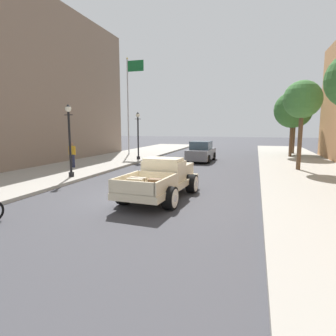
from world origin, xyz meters
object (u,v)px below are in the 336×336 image
at_px(street_lamp_far, 138,132).
at_px(flagpole, 130,96).
at_px(street_tree_farthest, 295,111).
at_px(car_background_grey, 201,152).
at_px(street_tree_second, 302,100).
at_px(pedestrian_sidewalk_left, 72,153).
at_px(street_lamp_near, 69,135).
at_px(hotrod_truck_cream, 163,178).
at_px(street_tree_third, 293,110).

distance_m(street_lamp_far, flagpole, 5.90).
bearing_deg(street_tree_farthest, flagpole, -161.23).
distance_m(street_lamp_far, street_tree_farthest, 16.02).
bearing_deg(car_background_grey, street_tree_farthest, 45.71).
height_order(street_tree_second, street_tree_farthest, street_tree_farthest).
distance_m(car_background_grey, street_tree_farthest, 11.78).
xyz_separation_m(car_background_grey, pedestrian_sidewalk_left, (-7.32, -7.03, 0.32)).
height_order(street_lamp_near, street_lamp_far, same).
xyz_separation_m(car_background_grey, street_tree_second, (6.85, -3.71, 3.66)).
distance_m(street_lamp_near, flagpole, 13.56).
bearing_deg(street_tree_farthest, hotrod_truck_cream, -109.29).
xyz_separation_m(hotrod_truck_cream, pedestrian_sidewalk_left, (-8.02, 5.35, 0.33)).
relative_size(car_background_grey, street_lamp_near, 1.13).
bearing_deg(street_tree_second, flagpole, 155.60).
bearing_deg(street_tree_third, flagpole, -172.38).
relative_size(car_background_grey, street_lamp_far, 1.13).
relative_size(street_lamp_near, flagpole, 0.42).
height_order(flagpole, street_tree_farthest, flagpole).
height_order(hotrod_truck_cream, car_background_grey, car_background_grey).
xyz_separation_m(pedestrian_sidewalk_left, flagpole, (-0.21, 9.84, 4.68)).
bearing_deg(flagpole, hotrod_truck_cream, -61.54).
bearing_deg(street_tree_second, street_tree_farthest, 85.17).
distance_m(hotrod_truck_cream, street_tree_third, 18.71).
bearing_deg(street_tree_second, car_background_grey, 151.55).
bearing_deg(hotrod_truck_cream, street_tree_second, 54.62).
xyz_separation_m(street_lamp_far, street_tree_second, (11.87, -2.41, 2.04)).
bearing_deg(street_lamp_near, flagpole, 100.06).
height_order(street_lamp_near, street_tree_farthest, street_tree_farthest).
distance_m(street_lamp_far, street_tree_second, 12.28).
bearing_deg(pedestrian_sidewalk_left, street_lamp_far, 68.08).
xyz_separation_m(street_lamp_near, street_tree_second, (12.09, 6.40, 2.04)).
relative_size(hotrod_truck_cream, street_tree_second, 0.92).
height_order(pedestrian_sidewalk_left, street_tree_third, street_tree_third).
relative_size(pedestrian_sidewalk_left, flagpole, 0.18).
relative_size(hotrod_truck_cream, street_lamp_near, 1.30).
height_order(street_lamp_near, flagpole, flagpole).
bearing_deg(street_lamp_near, street_tree_third, 50.04).
bearing_deg(hotrod_truck_cream, car_background_grey, 93.23).
height_order(car_background_grey, street_tree_second, street_tree_second).
xyz_separation_m(flagpole, street_tree_second, (14.39, -6.53, -1.34)).
xyz_separation_m(pedestrian_sidewalk_left, street_tree_second, (14.17, 3.31, 3.34)).
bearing_deg(flagpole, street_tree_farthest, 18.77).
height_order(car_background_grey, street_tree_third, street_tree_third).
distance_m(hotrod_truck_cream, street_lamp_far, 12.57).
height_order(street_lamp_far, street_tree_farthest, street_tree_farthest).
height_order(hotrod_truck_cream, flagpole, flagpole).
relative_size(street_lamp_near, street_tree_second, 0.70).
bearing_deg(street_tree_third, street_lamp_near, -129.96).
xyz_separation_m(car_background_grey, street_tree_third, (7.25, 4.79, 3.52)).
height_order(street_lamp_near, street_tree_third, street_tree_third).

